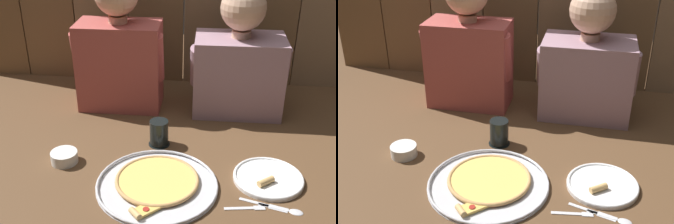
# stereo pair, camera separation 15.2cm
# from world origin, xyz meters

# --- Properties ---
(ground_plane) EXTENTS (3.20, 3.20, 0.00)m
(ground_plane) POSITION_xyz_m (0.00, 0.00, 0.00)
(ground_plane) COLOR brown
(pizza_tray) EXTENTS (0.41, 0.41, 0.03)m
(pizza_tray) POSITION_xyz_m (-0.03, -0.10, 0.01)
(pizza_tray) COLOR silver
(pizza_tray) RESTS_ON ground
(dinner_plate) EXTENTS (0.24, 0.24, 0.03)m
(dinner_plate) POSITION_xyz_m (0.35, -0.03, 0.01)
(dinner_plate) COLOR white
(dinner_plate) RESTS_ON ground
(drinking_glass) EXTENTS (0.08, 0.08, 0.10)m
(drinking_glass) POSITION_xyz_m (-0.05, 0.17, 0.05)
(drinking_glass) COLOR black
(drinking_glass) RESTS_ON ground
(dipping_bowl) EXTENTS (0.10, 0.10, 0.04)m
(dipping_bowl) POSITION_xyz_m (-0.38, 0.01, 0.02)
(dipping_bowl) COLOR white
(dipping_bowl) RESTS_ON ground
(table_fork) EXTENTS (0.13, 0.03, 0.01)m
(table_fork) POSITION_xyz_m (0.27, -0.18, 0.00)
(table_fork) COLOR silver
(table_fork) RESTS_ON ground
(table_knife) EXTENTS (0.15, 0.06, 0.01)m
(table_knife) POSITION_xyz_m (0.33, -0.16, 0.00)
(table_knife) COLOR silver
(table_knife) RESTS_ON ground
(table_spoon) EXTENTS (0.14, 0.05, 0.01)m
(table_spoon) POSITION_xyz_m (0.40, -0.18, 0.00)
(table_spoon) COLOR silver
(table_spoon) RESTS_ON ground
(diner_left) EXTENTS (0.40, 0.20, 0.61)m
(diner_left) POSITION_xyz_m (-0.26, 0.50, 0.29)
(diner_left) COLOR #AD4C47
(diner_left) RESTS_ON ground
(diner_right) EXTENTS (0.42, 0.24, 0.57)m
(diner_right) POSITION_xyz_m (0.26, 0.50, 0.25)
(diner_right) COLOR gray
(diner_right) RESTS_ON ground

